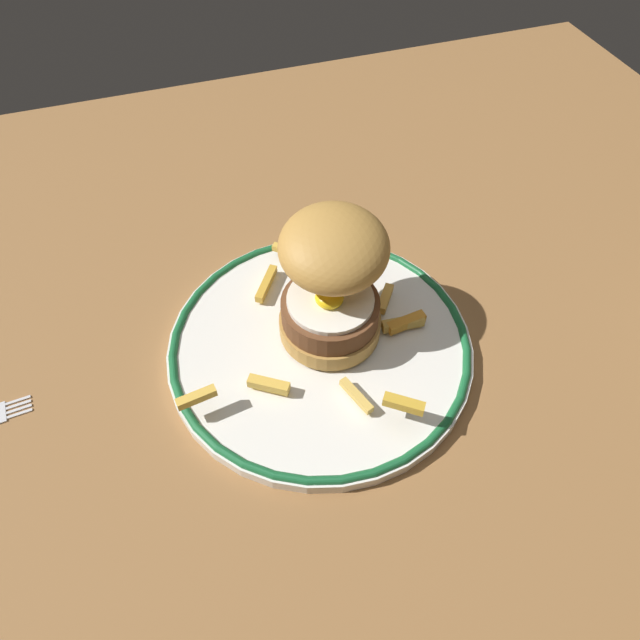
{
  "coord_description": "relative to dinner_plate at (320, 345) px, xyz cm",
  "views": [
    {
      "loc": [
        -8.8,
        -30.21,
        45.24
      ],
      "look_at": [
        1.57,
        0.98,
        4.6
      ],
      "focal_mm": 32.19,
      "sensor_mm": 36.0,
      "label": 1
    }
  ],
  "objects": [
    {
      "name": "ground_plane",
      "position": [
        -1.57,
        -0.98,
        -2.84
      ],
      "size": [
        130.87,
        109.5,
        4.0
      ],
      "primitive_type": "cube",
      "color": "olive"
    },
    {
      "name": "fries_pile",
      "position": [
        2.27,
        0.5,
        1.56
      ],
      "size": [
        24.5,
        24.49,
        2.77
      ],
      "color": "gold",
      "rests_on": "dinner_plate"
    },
    {
      "name": "burger",
      "position": [
        1.8,
        1.97,
        6.55
      ],
      "size": [
        12.62,
        13.39,
        11.91
      ],
      "color": "#B9863F",
      "rests_on": "dinner_plate"
    },
    {
      "name": "dinner_plate",
      "position": [
        0.0,
        0.0,
        0.0
      ],
      "size": [
        29.15,
        29.15,
        1.6
      ],
      "color": "white",
      "rests_on": "ground_plane"
    }
  ]
}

